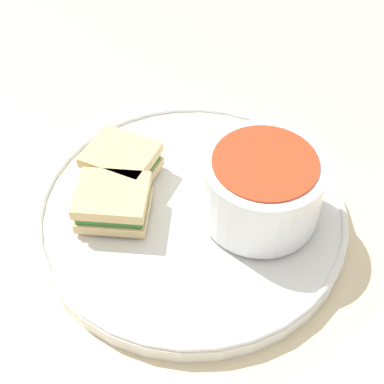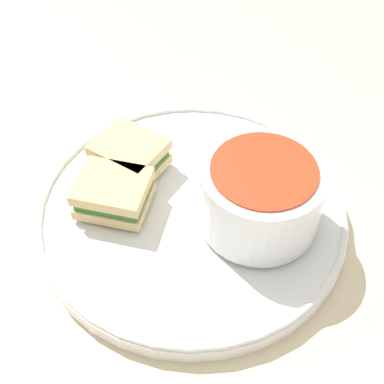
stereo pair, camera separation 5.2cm
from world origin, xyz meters
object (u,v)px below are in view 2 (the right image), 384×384
at_px(sandwich_half_near, 130,155).
at_px(sandwich_half_far, 113,193).
at_px(spoon, 239,147).
at_px(soup_bowl, 261,195).

relative_size(sandwich_half_near, sandwich_half_far, 0.96).
height_order(spoon, sandwich_half_near, sandwich_half_near).
height_order(soup_bowl, sandwich_half_far, soup_bowl).
bearing_deg(spoon, sandwich_half_near, 64.10).
relative_size(spoon, sandwich_half_near, 1.24).
relative_size(soup_bowl, sandwich_half_far, 1.29).
bearing_deg(sandwich_half_near, sandwich_half_far, 44.73).
distance_m(spoon, sandwich_half_far, 0.15).
relative_size(soup_bowl, spoon, 1.08).
distance_m(soup_bowl, sandwich_half_near, 0.15).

